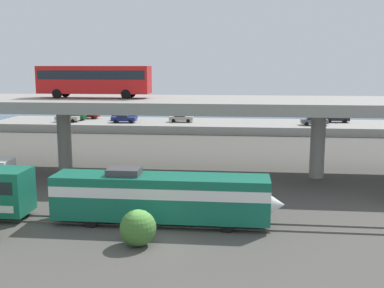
% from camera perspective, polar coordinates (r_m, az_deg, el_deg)
% --- Properties ---
extents(ground_plane, '(260.00, 260.00, 0.00)m').
position_cam_1_polar(ground_plane, '(31.64, -4.79, -12.07)').
color(ground_plane, '#4C4944').
extents(rail_strip_near, '(110.00, 0.12, 0.12)m').
position_cam_1_polar(rail_strip_near, '(34.66, -3.76, -9.98)').
color(rail_strip_near, '#59544C').
rests_on(rail_strip_near, ground_plane).
extents(rail_strip_far, '(110.00, 0.12, 0.12)m').
position_cam_1_polar(rail_strip_far, '(35.96, -3.37, -9.23)').
color(rail_strip_far, '#59544C').
rests_on(rail_strip_far, ground_plane).
extents(train_locomotive, '(16.99, 3.04, 4.18)m').
position_cam_1_polar(train_locomotive, '(34.56, -2.54, -6.31)').
color(train_locomotive, '#14664C').
rests_on(train_locomotive, ground_plane).
extents(highway_overpass, '(96.00, 12.68, 8.14)m').
position_cam_1_polar(highway_overpass, '(49.36, -0.57, 4.67)').
color(highway_overpass, gray).
rests_on(highway_overpass, ground_plane).
extents(transit_bus_on_overpass, '(12.00, 2.68, 3.40)m').
position_cam_1_polar(transit_bus_on_overpass, '(51.46, -11.86, 7.81)').
color(transit_bus_on_overpass, red).
rests_on(transit_bus_on_overpass, highway_overpass).
extents(pier_parking_lot, '(78.67, 12.96, 1.39)m').
position_cam_1_polar(pier_parking_lot, '(84.76, 2.15, 2.22)').
color(pier_parking_lot, gray).
rests_on(pier_parking_lot, ground_plane).
extents(parked_car_0, '(4.43, 1.85, 1.50)m').
position_cam_1_polar(parked_car_0, '(88.14, 17.18, 3.04)').
color(parked_car_0, black).
rests_on(parked_car_0, pier_parking_lot).
extents(parked_car_1, '(4.55, 1.99, 1.50)m').
position_cam_1_polar(parked_car_1, '(88.43, -8.24, 3.40)').
color(parked_car_1, navy).
rests_on(parked_car_1, pier_parking_lot).
extents(parked_car_2, '(4.39, 1.93, 1.50)m').
position_cam_1_polar(parked_car_2, '(84.69, -8.33, 3.12)').
color(parked_car_2, navy).
rests_on(parked_car_2, pier_parking_lot).
extents(parked_car_3, '(4.50, 1.95, 1.50)m').
position_cam_1_polar(parked_car_3, '(82.90, 14.66, 2.77)').
color(parked_car_3, '#515459').
rests_on(parked_car_3, pier_parking_lot).
extents(parked_car_4, '(4.58, 2.00, 1.50)m').
position_cam_1_polar(parked_car_4, '(92.37, -12.71, 3.53)').
color(parked_car_4, maroon).
rests_on(parked_car_4, pier_parking_lot).
extents(parked_car_5, '(4.19, 1.82, 1.50)m').
position_cam_1_polar(parked_car_5, '(87.69, -14.98, 3.11)').
color(parked_car_5, '#9E998C').
rests_on(parked_car_5, pier_parking_lot).
extents(parked_car_6, '(4.16, 2.00, 1.50)m').
position_cam_1_polar(parked_car_6, '(90.26, -14.13, 3.33)').
color(parked_car_6, '#0C4C26').
rests_on(parked_car_6, pier_parking_lot).
extents(parked_car_7, '(4.29, 1.98, 1.50)m').
position_cam_1_polar(parked_car_7, '(84.66, -1.34, 3.22)').
color(parked_car_7, '#9E998C').
rests_on(parked_car_7, pier_parking_lot).
extents(harbor_water, '(140.00, 36.00, 0.01)m').
position_cam_1_polar(harbor_water, '(107.64, 2.98, 3.44)').
color(harbor_water, '#385B7A').
rests_on(harbor_water, ground_plane).
extents(shrub_right, '(2.40, 2.40, 2.40)m').
position_cam_1_polar(shrub_right, '(31.12, -6.60, -10.13)').
color(shrub_right, '#3C6E2E').
rests_on(shrub_right, ground_plane).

